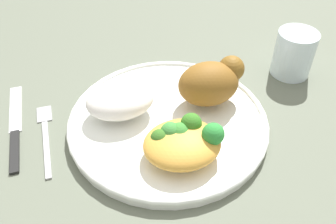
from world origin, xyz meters
TOP-DOWN VIEW (x-y plane):
  - ground_plane at (0.00, 0.00)m, footprint 2.00×2.00m
  - plate at (0.00, 0.00)m, footprint 0.29×0.29m
  - roasted_chicken at (0.07, 0.02)m, footprint 0.10×0.07m
  - rice_pile at (-0.06, 0.03)m, footprint 0.10×0.08m
  - mac_cheese_with_broccoli at (0.00, -0.07)m, footprint 0.11×0.09m
  - fork at (-0.18, 0.03)m, footprint 0.02×0.14m
  - knife at (-0.22, 0.04)m, footprint 0.02×0.19m
  - water_glass at (0.24, 0.08)m, footprint 0.07×0.07m

SIDE VIEW (x-z plane):
  - ground_plane at x=0.00m, z-range 0.00..0.00m
  - fork at x=-0.18m, z-range 0.00..0.01m
  - knife at x=-0.22m, z-range 0.00..0.01m
  - plate at x=0.00m, z-range 0.00..0.02m
  - mac_cheese_with_broccoli at x=0.00m, z-range 0.01..0.06m
  - water_glass at x=0.24m, z-range 0.00..0.08m
  - rice_pile at x=-0.06m, z-range 0.02..0.06m
  - roasted_chicken at x=0.07m, z-range 0.02..0.08m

